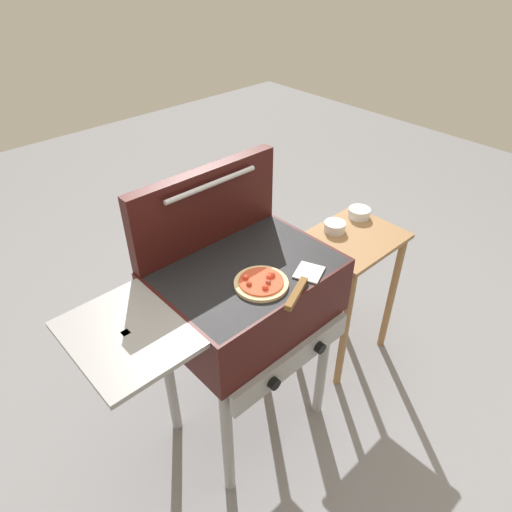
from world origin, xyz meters
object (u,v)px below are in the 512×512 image
prep_table (349,272)px  topping_bowl_far (335,227)px  spatula (302,284)px  grill (244,299)px  topping_bowl_near (359,213)px  pizza_pepperoni (261,283)px

prep_table → topping_bowl_far: size_ratio=7.28×
spatula → topping_bowl_far: size_ratio=2.61×
grill → spatula: bearing=-68.9°
grill → topping_bowl_near: bearing=6.5°
spatula → grill: bearing=111.1°
spatula → topping_bowl_far: (0.56, 0.30, -0.16)m
pizza_pepperoni → prep_table: size_ratio=0.25×
pizza_pepperoni → prep_table: 0.80m
topping_bowl_near → prep_table: bearing=-149.5°
spatula → prep_table: bearing=19.5°
topping_bowl_near → pizza_pepperoni: bearing=-166.4°
grill → prep_table: (0.67, 0.00, -0.23)m
topping_bowl_far → topping_bowl_near: bearing=-0.1°
spatula → prep_table: (0.59, 0.21, -0.38)m
grill → pizza_pepperoni: bearing=-98.2°
spatula → topping_bowl_near: bearing=21.9°
prep_table → topping_bowl_far: 0.25m
prep_table → spatula: bearing=-160.5°
grill → spatula: size_ratio=3.67×
pizza_pepperoni → topping_bowl_far: 0.71m
prep_table → topping_bowl_near: 0.29m
topping_bowl_far → spatula: bearing=-151.9°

